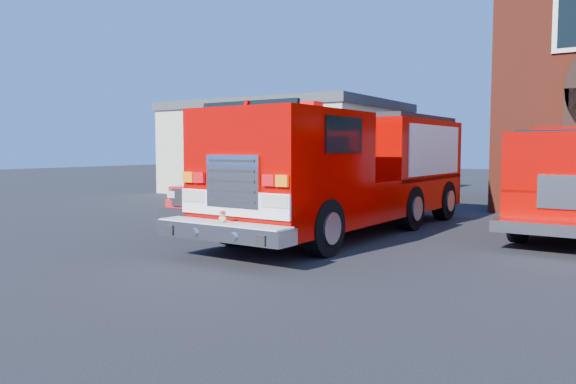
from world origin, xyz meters
The scene contains 4 objects.
ground centered at (0.00, 0.00, 0.00)m, with size 100.00×100.00×0.00m, color black.
side_building centered at (-9.00, 13.00, 2.20)m, with size 10.20×8.20×4.35m.
fire_engine centered at (-0.50, 2.70, 1.61)m, with size 3.20×10.19×3.11m.
pickup_truck centered at (-3.84, 3.19, 0.88)m, with size 2.35×5.81×1.87m.
Camera 1 is at (5.86, -10.45, 2.15)m, focal length 35.00 mm.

